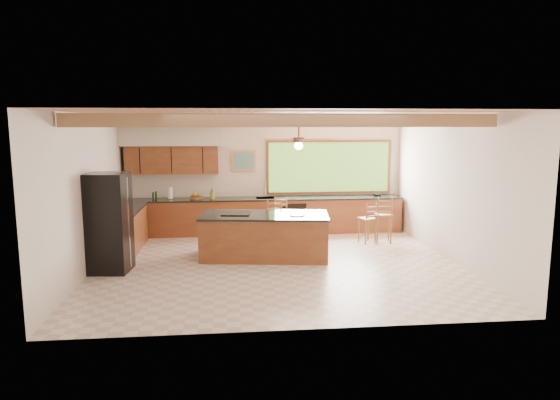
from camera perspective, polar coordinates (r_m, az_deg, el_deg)
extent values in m
plane|color=beige|center=(10.14, -0.36, -7.34)|extent=(7.20, 7.20, 0.00)
cube|color=beige|center=(13.05, -1.74, 2.98)|extent=(7.20, 0.04, 3.00)
cube|color=beige|center=(6.65, 2.34, -2.63)|extent=(7.20, 0.04, 3.00)
cube|color=beige|center=(10.14, -21.06, 0.74)|extent=(0.04, 6.50, 3.00)
cube|color=beige|center=(10.79, 19.04, 1.29)|extent=(0.04, 6.50, 3.00)
cube|color=#B37659|center=(9.75, -0.37, 9.86)|extent=(7.20, 6.50, 0.04)
cube|color=#9D6A4E|center=(8.15, 0.72, 9.09)|extent=(7.10, 0.15, 0.22)
cube|color=#9D6A4E|center=(10.24, -0.65, 9.03)|extent=(7.10, 0.15, 0.22)
cube|color=#9D6A4E|center=(12.03, -1.44, 8.98)|extent=(7.10, 0.15, 0.22)
cube|color=brown|center=(12.87, -12.22, 4.50)|extent=(2.30, 0.35, 0.70)
cube|color=beige|center=(12.77, -12.34, 7.16)|extent=(2.60, 0.50, 0.48)
cylinder|color=#FFEABF|center=(12.87, -15.42, 6.03)|extent=(0.10, 0.10, 0.01)
cylinder|color=#FFEABF|center=(12.72, -9.15, 6.21)|extent=(0.10, 0.10, 0.01)
cube|color=#73A139|center=(13.23, 5.64, 3.77)|extent=(3.20, 0.04, 1.30)
cube|color=gold|center=(12.96, -4.18, 4.48)|extent=(0.64, 0.03, 0.54)
cube|color=#39664A|center=(12.94, -4.17, 4.47)|extent=(0.54, 0.01, 0.44)
cube|color=brown|center=(12.86, -1.61, -1.87)|extent=(7.00, 0.65, 0.88)
cube|color=black|center=(12.79, -1.62, 0.15)|extent=(7.04, 0.69, 0.04)
cube|color=brown|center=(11.54, -17.41, -3.52)|extent=(0.65, 2.35, 0.88)
cube|color=black|center=(11.45, -17.51, -1.27)|extent=(0.69, 2.39, 0.04)
cube|color=black|center=(12.62, 1.67, -2.18)|extent=(0.60, 0.02, 0.78)
cube|color=silver|center=(12.79, -1.62, 0.18)|extent=(0.50, 0.38, 0.03)
cylinder|color=silver|center=(12.96, -1.69, 1.03)|extent=(0.03, 0.03, 0.30)
cylinder|color=silver|center=(12.84, -1.66, 1.54)|extent=(0.03, 0.20, 0.03)
cylinder|color=white|center=(12.86, -12.46, 0.78)|extent=(0.12, 0.12, 0.30)
cylinder|color=#1D3D18|center=(12.92, -14.30, 0.48)|extent=(0.05, 0.05, 0.18)
cylinder|color=#1D3D18|center=(13.00, -13.99, 0.55)|extent=(0.05, 0.05, 0.19)
cube|color=black|center=(13.33, 11.05, 0.62)|extent=(0.23, 0.20, 0.09)
cube|color=brown|center=(10.57, -1.76, -4.20)|extent=(2.75, 1.54, 0.88)
cube|color=black|center=(10.48, -1.77, -1.74)|extent=(2.79, 1.58, 0.04)
cube|color=black|center=(10.52, -5.05, -1.56)|extent=(0.64, 0.53, 0.02)
cylinder|color=white|center=(10.33, 1.94, -1.73)|extent=(0.32, 0.32, 0.02)
cube|color=black|center=(10.00, -18.99, -2.47)|extent=(0.81, 0.79, 1.89)
cube|color=silver|center=(9.92, -16.92, -2.46)|extent=(0.03, 0.05, 1.74)
cube|color=brown|center=(11.69, -0.70, -1.90)|extent=(0.40, 0.40, 0.04)
cylinder|color=brown|center=(11.59, -1.38, -3.68)|extent=(0.04, 0.04, 0.63)
cylinder|color=brown|center=(11.62, 0.12, -3.65)|extent=(0.04, 0.04, 0.63)
cylinder|color=brown|center=(11.89, -1.50, -3.36)|extent=(0.04, 0.04, 0.63)
cylinder|color=brown|center=(11.92, -0.03, -3.33)|extent=(0.04, 0.04, 0.63)
cube|color=brown|center=(12.41, 0.22, -1.35)|extent=(0.47, 0.47, 0.04)
cylinder|color=brown|center=(12.31, -0.39, -2.98)|extent=(0.04, 0.04, 0.61)
cylinder|color=brown|center=(12.34, 0.98, -2.95)|extent=(0.04, 0.04, 0.61)
cylinder|color=brown|center=(12.60, -0.52, -2.71)|extent=(0.04, 0.04, 0.61)
cylinder|color=brown|center=(12.63, 0.82, -2.68)|extent=(0.04, 0.04, 0.61)
cube|color=brown|center=(11.97, 9.94, -2.11)|extent=(0.44, 0.44, 0.04)
cylinder|color=brown|center=(11.87, 9.45, -3.67)|extent=(0.03, 0.03, 0.57)
cylinder|color=brown|center=(11.94, 10.71, -3.63)|extent=(0.03, 0.03, 0.57)
cylinder|color=brown|center=(12.12, 9.11, -3.40)|extent=(0.03, 0.03, 0.57)
cylinder|color=brown|center=(12.20, 10.35, -3.36)|extent=(0.03, 0.03, 0.57)
cube|color=brown|center=(12.06, 11.77, -1.65)|extent=(0.46, 0.46, 0.04)
cylinder|color=brown|center=(11.93, 11.22, -3.44)|extent=(0.04, 0.04, 0.65)
cylinder|color=brown|center=(12.03, 12.66, -3.39)|extent=(0.04, 0.04, 0.65)
cylinder|color=brown|center=(12.23, 10.79, -3.13)|extent=(0.04, 0.04, 0.65)
cylinder|color=brown|center=(12.32, 12.20, -3.09)|extent=(0.04, 0.04, 0.65)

